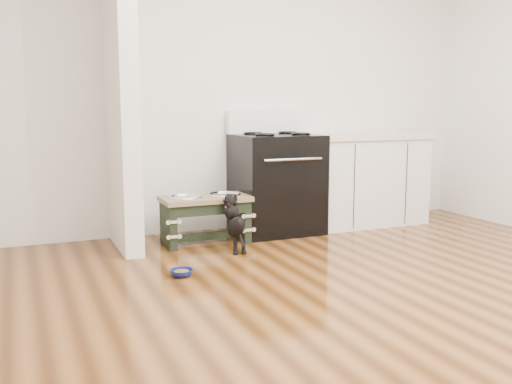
% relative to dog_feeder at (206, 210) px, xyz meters
% --- Properties ---
extents(ground, '(5.00, 5.00, 0.00)m').
position_rel_dog_feeder_xyz_m(ground, '(0.51, -1.98, -0.29)').
color(ground, '#3E210B').
rests_on(ground, ground).
extents(room_shell, '(5.00, 5.00, 5.00)m').
position_rel_dog_feeder_xyz_m(room_shell, '(0.51, -1.98, 1.33)').
color(room_shell, silver).
rests_on(room_shell, ground).
extents(partition_wall, '(0.15, 0.80, 2.70)m').
position_rel_dog_feeder_xyz_m(partition_wall, '(-0.67, 0.12, 1.06)').
color(partition_wall, silver).
rests_on(partition_wall, ground).
extents(oven_range, '(0.76, 0.69, 1.14)m').
position_rel_dog_feeder_xyz_m(oven_range, '(0.76, 0.18, 0.18)').
color(oven_range, black).
rests_on(oven_range, ground).
extents(cabinet_run, '(1.24, 0.64, 0.91)m').
position_rel_dog_feeder_xyz_m(cabinet_run, '(1.74, 0.20, 0.16)').
color(cabinet_run, silver).
rests_on(cabinet_run, ground).
extents(dog_feeder, '(0.75, 0.40, 0.43)m').
position_rel_dog_feeder_xyz_m(dog_feeder, '(0.00, 0.00, 0.00)').
color(dog_feeder, black).
rests_on(dog_feeder, ground).
extents(puppy, '(0.13, 0.39, 0.46)m').
position_rel_dog_feeder_xyz_m(puppy, '(0.13, -0.35, -0.04)').
color(puppy, black).
rests_on(puppy, ground).
extents(floor_bowl, '(0.18, 0.18, 0.05)m').
position_rel_dog_feeder_xyz_m(floor_bowl, '(-0.46, -0.87, -0.27)').
color(floor_bowl, navy).
rests_on(floor_bowl, ground).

